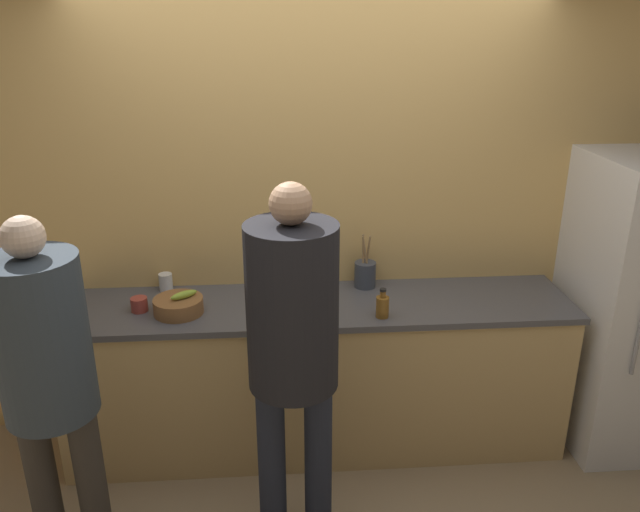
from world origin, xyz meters
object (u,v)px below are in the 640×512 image
(person_center, at_px, (293,336))
(bottle_green, at_px, (297,295))
(bottle_amber, at_px, (382,306))
(refrigerator, at_px, (640,305))
(person_left, at_px, (47,368))
(utensil_crock, at_px, (365,274))
(fruit_bowl, at_px, (179,305))
(cup_red, at_px, (139,304))
(cup_white, at_px, (166,282))

(person_center, xyz_separation_m, bottle_green, (0.04, 0.60, -0.08))
(bottle_green, height_order, bottle_amber, bottle_green)
(refrigerator, distance_m, person_left, 3.09)
(utensil_crock, distance_m, bottle_amber, 0.40)
(refrigerator, height_order, fruit_bowl, refrigerator)
(person_left, distance_m, cup_red, 0.78)
(refrigerator, bearing_deg, bottle_green, -178.73)
(person_left, height_order, utensil_crock, person_left)
(utensil_crock, bearing_deg, bottle_green, -143.87)
(person_left, distance_m, cup_white, 1.06)
(refrigerator, height_order, person_center, person_center)
(person_left, bearing_deg, person_center, 4.34)
(fruit_bowl, distance_m, bottle_amber, 1.07)
(bottle_amber, bearing_deg, person_left, -159.09)
(bottle_green, distance_m, bottle_amber, 0.45)
(person_center, bearing_deg, utensil_crock, 63.47)
(utensil_crock, height_order, cup_red, utensil_crock)
(refrigerator, xyz_separation_m, utensil_crock, (-1.53, 0.25, 0.14))
(cup_red, bearing_deg, person_left, -107.11)
(bottle_amber, bearing_deg, bottle_green, 166.83)
(bottle_amber, bearing_deg, cup_white, 159.82)
(fruit_bowl, xyz_separation_m, bottle_amber, (1.06, -0.13, 0.02))
(bottle_green, xyz_separation_m, cup_red, (-0.84, 0.06, -0.05))
(fruit_bowl, bearing_deg, bottle_green, -2.23)
(refrigerator, height_order, bottle_amber, refrigerator)
(cup_white, bearing_deg, bottle_green, -24.08)
(bottle_green, height_order, cup_white, bottle_green)
(cup_red, bearing_deg, bottle_amber, -7.44)
(fruit_bowl, height_order, cup_white, fruit_bowl)
(utensil_crock, relative_size, bottle_amber, 1.95)
(person_left, relative_size, person_center, 0.95)
(utensil_crock, relative_size, cup_white, 3.16)
(bottle_green, bearing_deg, person_center, -94.04)
(fruit_bowl, xyz_separation_m, utensil_crock, (1.03, 0.27, 0.04))
(person_left, bearing_deg, cup_white, 72.01)
(refrigerator, relative_size, cup_white, 17.18)
(bottle_amber, xyz_separation_m, cup_white, (-1.18, 0.43, -0.01))
(fruit_bowl, bearing_deg, person_left, -122.12)
(person_center, relative_size, bottle_amber, 11.02)
(bottle_amber, bearing_deg, utensil_crock, 94.89)
(fruit_bowl, bearing_deg, person_center, -46.96)
(refrigerator, relative_size, bottle_amber, 10.63)
(cup_white, xyz_separation_m, cup_red, (-0.10, -0.27, -0.01))
(utensil_crock, height_order, bottle_green, utensil_crock)
(person_left, height_order, cup_white, person_left)
(cup_white, bearing_deg, person_left, -107.99)
(fruit_bowl, distance_m, cup_white, 0.33)
(fruit_bowl, distance_m, utensil_crock, 1.06)
(person_left, height_order, person_center, person_center)
(person_left, height_order, fruit_bowl, person_left)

